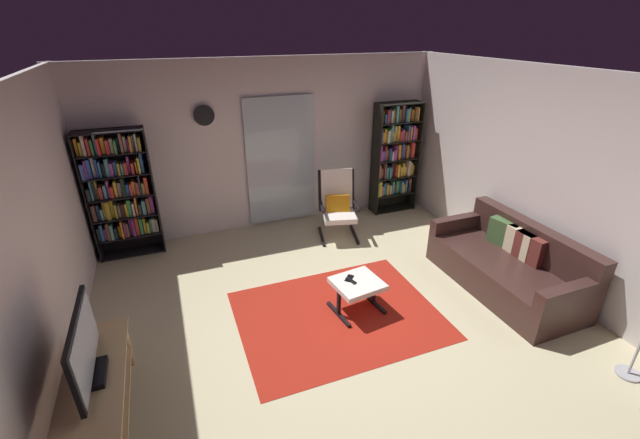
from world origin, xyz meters
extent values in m
plane|color=beige|center=(0.00, 0.00, 0.00)|extent=(7.02, 7.02, 0.00)
cube|color=silver|center=(0.00, 2.90, 1.30)|extent=(5.60, 0.06, 2.60)
cube|color=silver|center=(-2.70, 0.00, 1.30)|extent=(0.06, 6.00, 2.60)
cube|color=silver|center=(2.70, 0.00, 1.30)|extent=(0.06, 6.00, 2.60)
cube|color=silver|center=(0.14, 2.83, 1.05)|extent=(1.10, 0.01, 2.00)
cube|color=#A42216|center=(0.02, 0.24, 0.00)|extent=(2.23, 1.74, 0.01)
cube|color=tan|center=(-2.33, -0.36, 0.52)|extent=(0.46, 1.38, 0.02)
cube|color=tan|center=(-2.33, -0.36, 0.24)|extent=(0.42, 1.32, 0.02)
cylinder|color=tan|center=(-2.15, 0.28, 0.25)|extent=(0.05, 0.05, 0.51)
cylinder|color=tan|center=(-2.51, 0.28, 0.25)|extent=(0.05, 0.05, 0.51)
cube|color=black|center=(-2.33, -0.30, 0.29)|extent=(0.28, 0.28, 0.07)
cube|color=black|center=(-2.33, -0.36, 0.56)|extent=(0.20, 0.32, 0.05)
cube|color=black|center=(-2.33, -0.36, 0.84)|extent=(0.04, 0.89, 0.52)
cube|color=silver|center=(-2.31, -0.36, 0.84)|extent=(0.01, 0.84, 0.47)
cube|color=black|center=(-2.61, 2.61, 0.90)|extent=(0.02, 0.30, 1.80)
cube|color=black|center=(-1.77, 2.61, 0.90)|extent=(0.02, 0.30, 1.80)
cube|color=black|center=(-2.19, 2.75, 0.90)|extent=(0.86, 0.02, 1.80)
cube|color=black|center=(-2.19, 2.61, 0.02)|extent=(0.82, 0.28, 0.02)
cube|color=black|center=(-2.19, 2.61, 0.30)|extent=(0.82, 0.28, 0.02)
cube|color=black|center=(-2.19, 2.61, 0.60)|extent=(0.82, 0.28, 0.02)
cube|color=black|center=(-2.19, 2.61, 0.90)|extent=(0.82, 0.28, 0.02)
cube|color=black|center=(-2.19, 2.61, 1.20)|extent=(0.82, 0.28, 0.02)
cube|color=black|center=(-2.19, 2.61, 1.50)|extent=(0.82, 0.28, 0.02)
cube|color=black|center=(-2.19, 2.61, 1.78)|extent=(0.82, 0.28, 0.02)
cube|color=#1D2C2E|center=(-2.56, 2.60, 0.40)|extent=(0.04, 0.17, 0.19)
cube|color=#326BAE|center=(-2.52, 2.61, 0.42)|extent=(0.04, 0.20, 0.23)
cube|color=#904092|center=(-2.49, 2.60, 0.39)|extent=(0.03, 0.16, 0.17)
cube|color=brown|center=(-2.44, 2.59, 0.43)|extent=(0.04, 0.21, 0.25)
cube|color=#5D9796|center=(-2.40, 2.59, 0.41)|extent=(0.04, 0.20, 0.21)
cube|color=#182E32|center=(-2.35, 2.60, 0.39)|extent=(0.04, 0.19, 0.16)
cube|color=orange|center=(-2.30, 2.60, 0.39)|extent=(0.03, 0.15, 0.17)
cube|color=orange|center=(-2.27, 2.59, 0.44)|extent=(0.02, 0.24, 0.26)
cube|color=#923A90|center=(-2.23, 2.62, 0.42)|extent=(0.02, 0.23, 0.22)
cube|color=brown|center=(-2.20, 2.61, 0.41)|extent=(0.03, 0.19, 0.20)
cube|color=purple|center=(-2.16, 2.63, 0.43)|extent=(0.04, 0.14, 0.24)
cube|color=#883584|center=(-2.12, 2.59, 0.44)|extent=(0.03, 0.16, 0.26)
cube|color=red|center=(-2.07, 2.63, 0.44)|extent=(0.04, 0.21, 0.26)
cube|color=#328B4F|center=(-2.02, 2.61, 0.43)|extent=(0.04, 0.16, 0.24)
cube|color=#A69127|center=(-1.98, 2.61, 0.42)|extent=(0.03, 0.14, 0.23)
cube|color=olive|center=(-1.94, 2.60, 0.39)|extent=(0.04, 0.14, 0.16)
cube|color=#358B4E|center=(-1.90, 2.62, 0.41)|extent=(0.02, 0.16, 0.20)
cube|color=beige|center=(-1.86, 2.59, 0.41)|extent=(0.04, 0.11, 0.20)
cube|color=beige|center=(-1.82, 2.61, 0.40)|extent=(0.03, 0.16, 0.19)
cube|color=brown|center=(-2.56, 2.59, 0.72)|extent=(0.04, 0.16, 0.22)
cube|color=#3E59A4|center=(-2.51, 2.62, 0.71)|extent=(0.03, 0.11, 0.20)
cube|color=teal|center=(-2.47, 2.61, 0.68)|extent=(0.03, 0.16, 0.15)
cube|color=gold|center=(-2.43, 2.63, 0.73)|extent=(0.04, 0.18, 0.25)
cube|color=#A09131|center=(-2.38, 2.60, 0.74)|extent=(0.04, 0.19, 0.26)
cube|color=gold|center=(-2.34, 2.63, 0.74)|extent=(0.04, 0.14, 0.26)
cube|color=olive|center=(-2.29, 2.62, 0.71)|extent=(0.03, 0.22, 0.20)
cube|color=beige|center=(-2.25, 2.60, 0.69)|extent=(0.02, 0.12, 0.17)
cube|color=black|center=(-2.21, 2.59, 0.70)|extent=(0.04, 0.15, 0.19)
cube|color=gold|center=(-2.16, 2.61, 0.70)|extent=(0.03, 0.16, 0.19)
cube|color=#349050|center=(-2.12, 2.60, 0.73)|extent=(0.04, 0.14, 0.24)
cube|color=beige|center=(-2.07, 2.60, 0.70)|extent=(0.03, 0.18, 0.18)
cube|color=orange|center=(-2.03, 2.62, 0.74)|extent=(0.02, 0.19, 0.27)
cube|color=#292C29|center=(-1.99, 2.59, 0.69)|extent=(0.04, 0.15, 0.16)
cube|color=teal|center=(-1.94, 2.59, 0.71)|extent=(0.04, 0.15, 0.20)
cube|color=brown|center=(-1.88, 2.59, 0.72)|extent=(0.04, 0.13, 0.23)
cube|color=#9B3893|center=(-1.83, 2.60, 0.73)|extent=(0.04, 0.13, 0.25)
cube|color=#21292D|center=(-2.56, 2.60, 0.99)|extent=(0.04, 0.22, 0.16)
cube|color=teal|center=(-2.52, 2.61, 1.04)|extent=(0.02, 0.19, 0.26)
cube|color=black|center=(-2.49, 2.61, 1.04)|extent=(0.03, 0.13, 0.26)
cube|color=olive|center=(-2.46, 2.62, 1.04)|extent=(0.02, 0.11, 0.26)
cube|color=#C13537|center=(-2.42, 2.61, 0.99)|extent=(0.04, 0.15, 0.16)
cube|color=teal|center=(-2.37, 2.60, 1.00)|extent=(0.04, 0.12, 0.18)
cube|color=#89408B|center=(-2.33, 2.62, 1.03)|extent=(0.02, 0.18, 0.24)
cube|color=red|center=(-2.29, 2.60, 0.98)|extent=(0.04, 0.16, 0.15)
cube|color=gold|center=(-2.24, 2.63, 1.01)|extent=(0.03, 0.17, 0.22)
cube|color=beige|center=(-2.19, 2.62, 1.00)|extent=(0.04, 0.15, 0.19)
cube|color=#202D1F|center=(-2.14, 2.62, 1.04)|extent=(0.04, 0.23, 0.26)
cube|color=#265FB5|center=(-2.09, 2.62, 0.99)|extent=(0.04, 0.18, 0.16)
cube|color=#D73F38|center=(-2.05, 2.61, 0.99)|extent=(0.03, 0.21, 0.17)
cube|color=orange|center=(-2.01, 2.61, 1.00)|extent=(0.04, 0.16, 0.19)
cube|color=brown|center=(-1.97, 2.61, 1.00)|extent=(0.04, 0.23, 0.18)
cube|color=#281F32|center=(-1.93, 2.61, 1.04)|extent=(0.02, 0.24, 0.27)
cube|color=olive|center=(-1.90, 2.60, 0.99)|extent=(0.03, 0.17, 0.16)
cube|color=red|center=(-1.85, 2.60, 1.03)|extent=(0.04, 0.21, 0.24)
cube|color=#3D57A6|center=(-2.56, 2.59, 1.31)|extent=(0.04, 0.22, 0.20)
cube|color=purple|center=(-2.52, 2.59, 1.33)|extent=(0.02, 0.16, 0.24)
cube|color=#305BB5|center=(-2.49, 2.62, 1.33)|extent=(0.04, 0.18, 0.25)
cube|color=beige|center=(-2.44, 2.62, 1.34)|extent=(0.04, 0.10, 0.26)
cube|color=#2E5AB3|center=(-2.40, 2.63, 1.32)|extent=(0.02, 0.17, 0.24)
cube|color=#3569A7|center=(-2.37, 2.60, 1.31)|extent=(0.03, 0.14, 0.20)
cube|color=#1F2824|center=(-2.32, 2.61, 1.29)|extent=(0.04, 0.11, 0.17)
cube|color=teal|center=(-2.28, 2.62, 1.32)|extent=(0.04, 0.19, 0.23)
cube|color=#89428F|center=(-2.23, 2.61, 1.29)|extent=(0.04, 0.18, 0.17)
cube|color=#3F5FA1|center=(-2.19, 2.61, 1.30)|extent=(0.04, 0.13, 0.18)
cube|color=olive|center=(-2.14, 2.60, 1.29)|extent=(0.03, 0.21, 0.16)
cube|color=#539C8C|center=(-2.11, 2.62, 1.28)|extent=(0.03, 0.19, 0.15)
cube|color=#C43E38|center=(-2.06, 2.60, 1.29)|extent=(0.04, 0.17, 0.16)
cube|color=#8D4398|center=(-2.02, 2.63, 1.32)|extent=(0.03, 0.15, 0.23)
cube|color=red|center=(-1.98, 2.61, 1.28)|extent=(0.04, 0.20, 0.15)
cube|color=gold|center=(-1.93, 2.62, 1.28)|extent=(0.02, 0.17, 0.15)
cube|color=gold|center=(-1.90, 2.61, 1.31)|extent=(0.03, 0.22, 0.22)
cube|color=#2E61B7|center=(-1.86, 2.60, 1.34)|extent=(0.03, 0.13, 0.26)
cube|color=orange|center=(-2.57, 2.61, 1.62)|extent=(0.03, 0.12, 0.22)
cube|color=gold|center=(-2.53, 2.59, 1.59)|extent=(0.03, 0.12, 0.18)
cube|color=beige|center=(-2.48, 2.62, 1.64)|extent=(0.04, 0.20, 0.27)
cube|color=red|center=(-2.43, 2.62, 1.62)|extent=(0.03, 0.22, 0.22)
cube|color=#2D783D|center=(-2.39, 2.61, 1.61)|extent=(0.03, 0.22, 0.20)
cube|color=#58959C|center=(-2.35, 2.62, 1.63)|extent=(0.02, 0.19, 0.26)
cube|color=red|center=(-2.32, 2.60, 1.61)|extent=(0.03, 0.23, 0.21)
cube|color=gold|center=(-2.27, 2.62, 1.61)|extent=(0.04, 0.16, 0.21)
cube|color=#C7363A|center=(-2.22, 2.59, 1.60)|extent=(0.04, 0.17, 0.18)
cube|color=beige|center=(-2.17, 2.60, 1.60)|extent=(0.04, 0.13, 0.19)
cube|color=#3F833B|center=(-2.12, 2.59, 1.59)|extent=(0.03, 0.20, 0.18)
cube|color=#3457A8|center=(-2.09, 2.63, 1.60)|extent=(0.02, 0.12, 0.18)
cube|color=brown|center=(-2.05, 2.60, 1.63)|extent=(0.03, 0.20, 0.25)
cube|color=beige|center=(-2.01, 2.60, 1.60)|extent=(0.03, 0.11, 0.20)
cube|color=#90348D|center=(-1.98, 2.62, 1.59)|extent=(0.02, 0.18, 0.17)
cube|color=orange|center=(-1.95, 2.59, 1.61)|extent=(0.03, 0.20, 0.21)
cube|color=slate|center=(-1.92, 2.63, 1.61)|extent=(0.03, 0.14, 0.20)
cube|color=beige|center=(-1.88, 2.60, 1.62)|extent=(0.03, 0.16, 0.23)
cube|color=#A78F3C|center=(-1.84, 2.62, 1.60)|extent=(0.03, 0.24, 0.18)
cube|color=black|center=(1.71, 2.62, 0.94)|extent=(0.02, 0.30, 1.87)
cube|color=black|center=(2.47, 2.62, 0.94)|extent=(0.02, 0.30, 1.87)
cube|color=black|center=(2.09, 2.76, 0.94)|extent=(0.78, 0.02, 1.87)
cube|color=black|center=(2.09, 2.62, 0.02)|extent=(0.75, 0.28, 0.02)
cube|color=black|center=(2.09, 2.62, 0.31)|extent=(0.75, 0.28, 0.02)
cube|color=black|center=(2.09, 2.62, 0.62)|extent=(0.75, 0.28, 0.02)
cube|color=black|center=(2.09, 2.62, 0.94)|extent=(0.75, 0.28, 0.02)
cube|color=black|center=(2.09, 2.62, 1.25)|extent=(0.75, 0.28, 0.02)
cube|color=black|center=(2.09, 2.62, 1.56)|extent=(0.75, 0.28, 0.02)
cube|color=black|center=(2.09, 2.62, 1.86)|extent=(0.75, 0.28, 0.02)
cube|color=olive|center=(1.75, 2.62, 0.44)|extent=(0.03, 0.23, 0.24)
cube|color=gold|center=(1.79, 2.62, 0.45)|extent=(0.04, 0.20, 0.27)
cube|color=#9B4289|center=(1.84, 2.61, 0.41)|extent=(0.03, 0.17, 0.17)
cube|color=#419045|center=(1.86, 2.60, 0.40)|extent=(0.02, 0.12, 0.15)
cube|color=#276CB7|center=(1.90, 2.62, 0.43)|extent=(0.03, 0.14, 0.21)
cube|color=gold|center=(1.94, 2.61, 0.42)|extent=(0.03, 0.15, 0.20)
cube|color=brown|center=(1.98, 2.60, 0.40)|extent=(0.02, 0.12, 0.16)
cube|color=#BCC09B|center=(2.02, 2.63, 0.40)|extent=(0.04, 0.16, 0.16)
cube|color=#569596|center=(2.06, 2.63, 0.43)|extent=(0.03, 0.15, 0.23)
cube|color=#2E2831|center=(2.10, 2.63, 0.40)|extent=(0.03, 0.12, 0.16)
cube|color=#3A8541|center=(2.15, 2.62, 0.43)|extent=(0.04, 0.10, 0.22)
cube|color=teal|center=(2.19, 2.63, 0.41)|extent=(0.02, 0.10, 0.18)
cube|color=teal|center=(2.23, 2.62, 0.43)|extent=(0.03, 0.19, 0.21)
cube|color=orange|center=(2.27, 2.60, 0.40)|extent=(0.04, 0.12, 0.15)
cube|color=teal|center=(2.32, 2.62, 0.43)|extent=(0.03, 0.15, 0.22)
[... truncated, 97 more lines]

